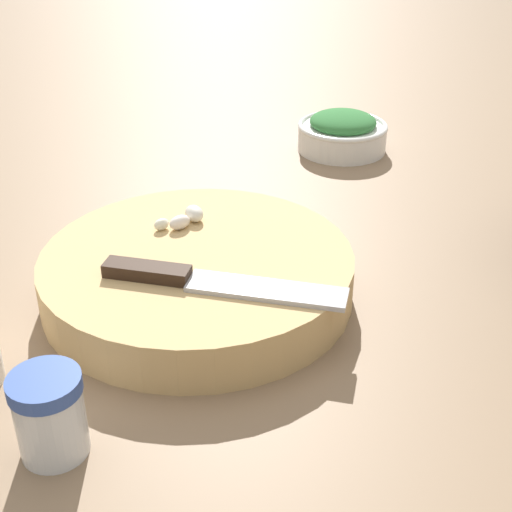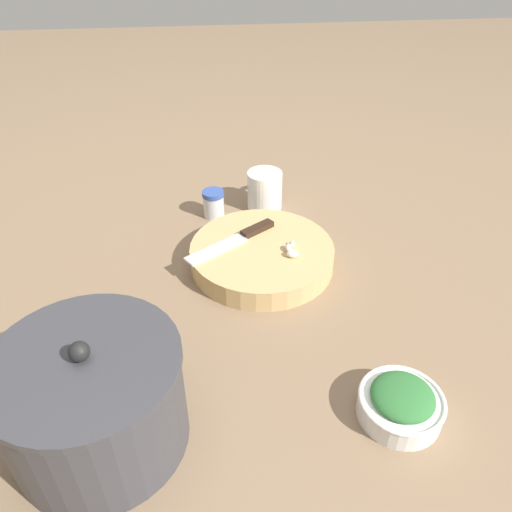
{
  "view_description": "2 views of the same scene",
  "coord_description": "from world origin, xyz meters",
  "px_view_note": "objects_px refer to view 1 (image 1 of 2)",
  "views": [
    {
      "loc": [
        0.47,
        0.46,
        0.39
      ],
      "look_at": [
        0.05,
        0.02,
        0.05
      ],
      "focal_mm": 50.0,
      "sensor_mm": 36.0,
      "label": 1
    },
    {
      "loc": [
        -0.77,
        0.09,
        0.67
      ],
      "look_at": [
        0.04,
        -0.01,
        0.06
      ],
      "focal_mm": 35.0,
      "sensor_mm": 36.0,
      "label": 2
    }
  ],
  "objects_px": {
    "garlic_cloves": "(185,218)",
    "spice_jar": "(50,415)",
    "herb_bowl": "(342,132)",
    "cutting_board": "(198,275)",
    "chef_knife": "(207,281)"
  },
  "relations": [
    {
      "from": "cutting_board",
      "to": "spice_jar",
      "type": "xyz_separation_m",
      "value": [
        0.22,
        0.09,
        0.01
      ]
    },
    {
      "from": "chef_knife",
      "to": "cutting_board",
      "type": "bearing_deg",
      "value": -152.95
    },
    {
      "from": "spice_jar",
      "to": "chef_knife",
      "type": "bearing_deg",
      "value": -166.98
    },
    {
      "from": "chef_knife",
      "to": "herb_bowl",
      "type": "bearing_deg",
      "value": 172.5
    },
    {
      "from": "herb_bowl",
      "to": "spice_jar",
      "type": "relative_size",
      "value": 1.93
    },
    {
      "from": "herb_bowl",
      "to": "spice_jar",
      "type": "height_order",
      "value": "spice_jar"
    },
    {
      "from": "cutting_board",
      "to": "spice_jar",
      "type": "distance_m",
      "value": 0.24
    },
    {
      "from": "garlic_cloves",
      "to": "herb_bowl",
      "type": "xyz_separation_m",
      "value": [
        -0.38,
        -0.11,
        -0.03
      ]
    },
    {
      "from": "spice_jar",
      "to": "herb_bowl",
      "type": "bearing_deg",
      "value": -157.48
    },
    {
      "from": "herb_bowl",
      "to": "spice_jar",
      "type": "xyz_separation_m",
      "value": [
        0.63,
        0.26,
        0.01
      ]
    },
    {
      "from": "spice_jar",
      "to": "cutting_board",
      "type": "bearing_deg",
      "value": -156.28
    },
    {
      "from": "cutting_board",
      "to": "chef_knife",
      "type": "relative_size",
      "value": 1.52
    },
    {
      "from": "garlic_cloves",
      "to": "spice_jar",
      "type": "height_order",
      "value": "spice_jar"
    },
    {
      "from": "herb_bowl",
      "to": "chef_knife",
      "type": "bearing_deg",
      "value": 26.21
    },
    {
      "from": "cutting_board",
      "to": "garlic_cloves",
      "type": "relative_size",
      "value": 5.2
    }
  ]
}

